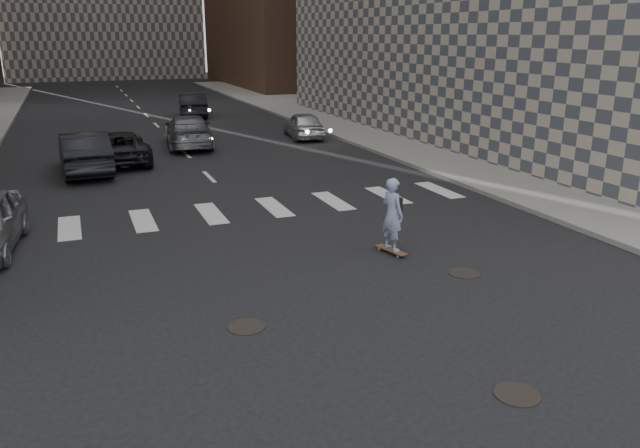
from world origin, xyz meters
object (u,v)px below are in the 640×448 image
at_px(skateboarder, 392,214).
at_px(traffic_car_a, 84,152).
at_px(traffic_car_c, 119,147).
at_px(traffic_car_d, 303,125).
at_px(traffic_car_e, 193,105).
at_px(traffic_car_b, 189,131).

bearing_deg(skateboarder, traffic_car_a, 103.65).
bearing_deg(traffic_car_c, traffic_car_d, -161.27).
bearing_deg(traffic_car_e, traffic_car_c, 75.71).
bearing_deg(traffic_car_a, traffic_car_d, -158.52).
xyz_separation_m(skateboarder, traffic_car_c, (-5.31, 14.18, -0.34)).
xyz_separation_m(traffic_car_b, traffic_car_c, (-3.41, -2.89, -0.09)).
relative_size(traffic_car_b, traffic_car_c, 1.08).
relative_size(traffic_car_c, traffic_car_d, 1.21).
distance_m(traffic_car_a, traffic_car_d, 11.85).
distance_m(skateboarder, traffic_car_e, 28.18).
bearing_deg(traffic_car_b, traffic_car_d, -169.51).
relative_size(traffic_car_b, traffic_car_e, 1.10).
relative_size(traffic_car_c, traffic_car_e, 1.01).
xyz_separation_m(skateboarder, traffic_car_d, (4.10, 17.52, -0.33)).
xyz_separation_m(traffic_car_c, traffic_car_d, (9.41, 3.35, 0.01)).
xyz_separation_m(traffic_car_a, traffic_car_e, (7.06, 15.54, -0.03)).
bearing_deg(traffic_car_b, traffic_car_e, -95.32).
xyz_separation_m(traffic_car_d, traffic_car_e, (-3.75, 10.65, 0.10)).
height_order(traffic_car_c, traffic_car_d, traffic_car_d).
distance_m(traffic_car_b, traffic_car_c, 4.47).
bearing_deg(traffic_car_d, traffic_car_a, 31.96).
xyz_separation_m(skateboarder, traffic_car_e, (0.36, 28.18, -0.22)).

